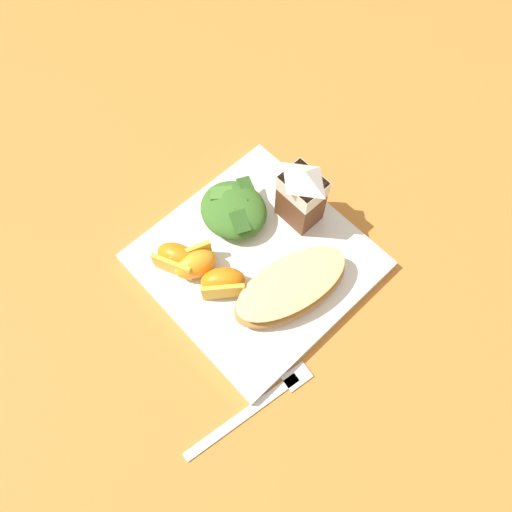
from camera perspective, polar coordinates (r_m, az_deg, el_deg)
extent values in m
plane|color=#C67A33|center=(0.72, 0.00, -0.87)|extent=(3.00, 3.00, 0.00)
cube|color=white|center=(0.72, 0.00, -0.61)|extent=(0.28, 0.28, 0.02)
ellipsoid|color=#B77F42|center=(0.68, 3.82, -3.72)|extent=(0.11, 0.18, 0.03)
ellipsoid|color=#B22D19|center=(0.67, 3.88, -3.39)|extent=(0.10, 0.17, 0.01)
ellipsoid|color=#EAD184|center=(0.66, 3.91, -3.17)|extent=(0.11, 0.17, 0.01)
ellipsoid|color=#3D7028|center=(0.72, -2.54, 5.17)|extent=(0.10, 0.09, 0.04)
cube|color=#3D7028|center=(0.73, -1.06, 7.71)|extent=(0.03, 0.03, 0.02)
cube|color=#336023|center=(0.71, -2.40, 6.05)|extent=(0.04, 0.03, 0.01)
cube|color=#336023|center=(0.70, -1.78, 3.89)|extent=(0.04, 0.03, 0.01)
cube|color=#4C8433|center=(0.72, -3.03, 5.97)|extent=(0.04, 0.03, 0.02)
cube|color=#4C8433|center=(0.72, -3.90, 7.10)|extent=(0.04, 0.04, 0.01)
cube|color=brown|center=(0.71, 5.08, 6.47)|extent=(0.06, 0.04, 0.09)
cube|color=white|center=(0.68, 5.29, 7.83)|extent=(0.06, 0.04, 0.03)
pyramid|color=white|center=(0.66, 5.46, 8.96)|extent=(0.06, 0.04, 0.02)
ellipsoid|color=orange|center=(0.70, -8.80, -0.12)|extent=(0.07, 0.06, 0.04)
cube|color=gold|center=(0.69, -9.40, -1.24)|extent=(0.05, 0.03, 0.03)
ellipsoid|color=orange|center=(0.69, -6.81, -0.92)|extent=(0.05, 0.07, 0.04)
cube|color=gold|center=(0.70, -7.28, 0.19)|extent=(0.02, 0.06, 0.03)
ellipsoid|color=orange|center=(0.68, -3.78, -2.75)|extent=(0.07, 0.07, 0.04)
cube|color=gold|center=(0.67, -3.70, -4.03)|extent=(0.04, 0.05, 0.03)
cube|color=silver|center=(0.66, -1.50, -17.56)|extent=(0.04, 0.17, 0.01)
cube|color=silver|center=(0.67, 4.63, -13.37)|extent=(0.03, 0.04, 0.01)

